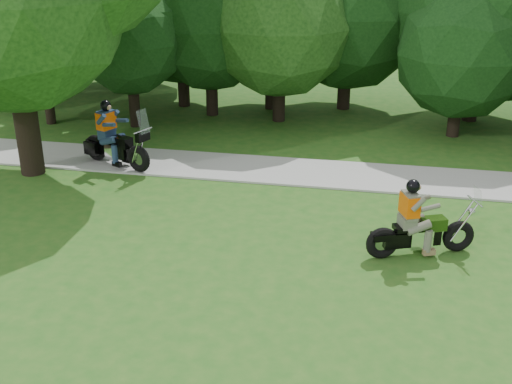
{
  "coord_description": "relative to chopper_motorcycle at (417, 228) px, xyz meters",
  "views": [
    {
      "loc": [
        -0.68,
        -9.49,
        6.8
      ],
      "look_at": [
        -3.25,
        3.57,
        1.19
      ],
      "focal_mm": 45.0,
      "sensor_mm": 36.0,
      "label": 1
    }
  ],
  "objects": [
    {
      "name": "walkway",
      "position": [
        -0.33,
        4.51,
        -0.64
      ],
      "size": [
        60.0,
        2.2,
        0.06
      ],
      "primitive_type": "cube",
      "color": "#ABABA5",
      "rests_on": "ground"
    },
    {
      "name": "chopper_motorcycle",
      "position": [
        0.0,
        0.0,
        0.0
      ],
      "size": [
        2.45,
        1.32,
        1.8
      ],
      "rotation": [
        0.0,
        0.0,
        0.38
      ],
      "color": "black",
      "rests_on": "ground"
    },
    {
      "name": "ground",
      "position": [
        -0.33,
        -3.49,
        -0.67
      ],
      "size": [
        100.0,
        100.0,
        0.0
      ],
      "primitive_type": "plane",
      "color": "#255F1B",
      "rests_on": "ground"
    },
    {
      "name": "touring_motorcycle",
      "position": [
        -8.7,
        3.95,
        0.11
      ],
      "size": [
        2.47,
        1.5,
        1.97
      ],
      "rotation": [
        0.0,
        0.0,
        -0.4
      ],
      "color": "black",
      "rests_on": "walkway"
    },
    {
      "name": "tree_line",
      "position": [
        -1.02,
        11.28,
        2.93
      ],
      "size": [
        40.01,
        11.6,
        7.5
      ],
      "color": "black",
      "rests_on": "ground"
    }
  ]
}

